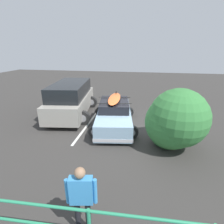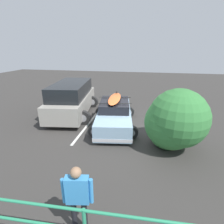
% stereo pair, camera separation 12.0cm
% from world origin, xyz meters
% --- Properties ---
extents(ground_plane, '(44.00, 44.00, 0.02)m').
position_xyz_m(ground_plane, '(0.00, 0.00, -0.01)').
color(ground_plane, '#383533').
rests_on(ground_plane, ground).
extents(parking_stripe, '(0.12, 4.56, 0.00)m').
position_xyz_m(parking_stripe, '(1.86, -0.38, 0.00)').
color(parking_stripe, silver).
rests_on(parking_stripe, ground).
extents(sedan_car, '(2.55, 4.37, 1.55)m').
position_xyz_m(sedan_car, '(0.50, -0.41, 0.61)').
color(sedan_car, '#8CADC6').
rests_on(sedan_car, ground).
extents(suv_car, '(3.00, 5.05, 1.90)m').
position_xyz_m(suv_car, '(3.22, -1.53, 0.97)').
color(suv_car, '#9E998E').
rests_on(suv_car, ground).
extents(person_bystander, '(0.63, 0.26, 1.63)m').
position_xyz_m(person_bystander, '(0.23, 5.15, 0.98)').
color(person_bystander, black).
rests_on(person_bystander, ground).
extents(railing_fence, '(10.37, 0.51, 1.12)m').
position_xyz_m(railing_fence, '(0.98, 5.61, 0.76)').
color(railing_fence, '#2D9366').
rests_on(railing_fence, ground).
extents(bush_near_left, '(2.31, 2.44, 2.50)m').
position_xyz_m(bush_near_left, '(-2.12, 1.27, 1.14)').
color(bush_near_left, '#4C3828').
rests_on(bush_near_left, ground).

